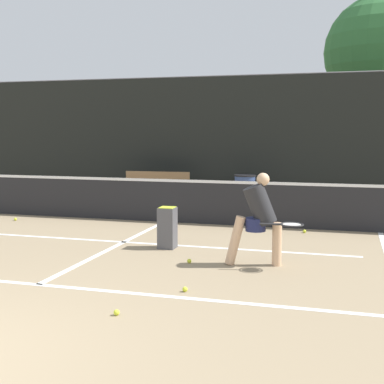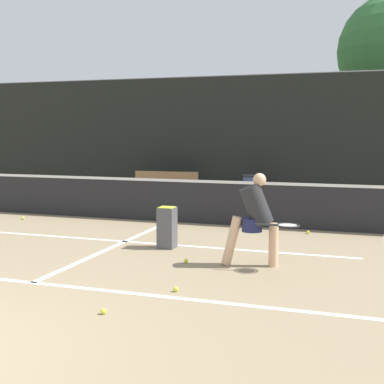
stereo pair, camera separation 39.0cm
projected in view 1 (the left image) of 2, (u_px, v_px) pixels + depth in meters
name	position (u px, v px, depth m)	size (l,w,h in m)	color
court_baseline_near	(38.00, 285.00, 6.98)	(11.00, 0.10, 0.01)	white
court_service_line	(124.00, 242.00, 9.64)	(8.25, 0.10, 0.01)	white
court_center_mark	(117.00, 245.00, 9.38)	(0.10, 5.04, 0.01)	white
net	(164.00, 199.00, 11.73)	(11.09, 0.09, 1.07)	slate
fence_back	(207.00, 139.00, 15.17)	(24.00, 0.06, 3.54)	black
player_practicing	(259.00, 216.00, 7.92)	(1.20, 0.53, 1.39)	#DBAD84
tennis_ball_scattered_0	(305.00, 231.00, 10.51)	(0.07, 0.07, 0.07)	#D1E033
tennis_ball_scattered_1	(189.00, 261.00, 8.12)	(0.07, 0.07, 0.07)	#D1E033
tennis_ball_scattered_3	(116.00, 312.00, 5.82)	(0.07, 0.07, 0.07)	#D1E033
tennis_ball_scattered_4	(15.00, 219.00, 11.94)	(0.07, 0.07, 0.07)	#D1E033
tennis_ball_scattered_5	(185.00, 289.00, 6.67)	(0.07, 0.07, 0.07)	#D1E033
ball_hopper	(167.00, 227.00, 9.12)	(0.28, 0.28, 0.71)	#4C4C51
courtside_bench	(157.00, 186.00, 14.89)	(1.86, 0.54, 0.86)	olive
trash_bin	(245.00, 190.00, 14.27)	(0.58, 0.58, 0.83)	#384C7F
parked_car	(239.00, 172.00, 17.62)	(1.70, 4.65, 1.53)	maroon
floodlight_mast	(365.00, 2.00, 16.99)	(1.10, 0.24, 9.72)	slate
tree_mid	(380.00, 52.00, 17.61)	(3.65, 3.65, 6.42)	brown
building_far	(280.00, 122.00, 31.41)	(36.00, 2.40, 5.01)	beige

